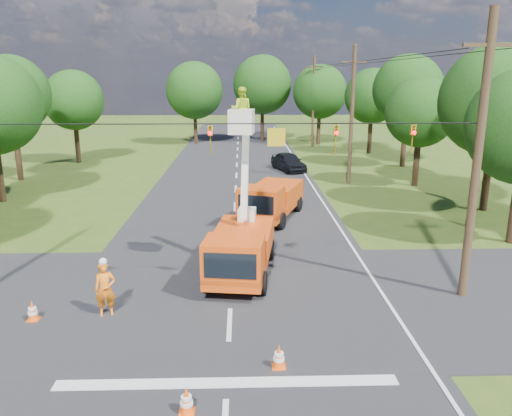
{
  "coord_description": "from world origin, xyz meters",
  "views": [
    {
      "loc": [
        0.43,
        -14.67,
        7.83
      ],
      "look_at": [
        1.01,
        5.03,
        2.6
      ],
      "focal_mm": 35.0,
      "sensor_mm": 36.0,
      "label": 1
    }
  ],
  "objects_px": {
    "bucket_truck": "(241,239)",
    "tree_right_e": "(372,96)",
    "distant_car": "(289,162)",
    "second_truck": "(271,200)",
    "traffic_cone_2": "(253,242)",
    "pole_right_far": "(313,101)",
    "tree_far_a": "(194,90)",
    "pole_right_mid": "(352,114)",
    "tree_far_c": "(320,92)",
    "tree_right_c": "(421,112)",
    "tree_left_f": "(73,100)",
    "tree_far_b": "(262,85)",
    "traffic_cone_0": "(186,401)",
    "ground_worker": "(105,289)",
    "tree_right_d": "(408,90)",
    "traffic_cone_3": "(272,217)",
    "tree_left_e": "(11,94)",
    "pole_right_near": "(477,158)",
    "tree_right_b": "(496,101)",
    "traffic_cone_4": "(32,311)",
    "traffic_cone_1": "(279,357)",
    "traffic_cone_7": "(294,195)"
  },
  "relations": [
    {
      "from": "traffic_cone_4",
      "to": "pole_right_mid",
      "type": "relative_size",
      "value": 0.07
    },
    {
      "from": "traffic_cone_3",
      "to": "tree_right_d",
      "type": "xyz_separation_m",
      "value": [
        12.74,
        17.42,
        6.32
      ]
    },
    {
      "from": "pole_right_far",
      "to": "tree_far_a",
      "type": "height_order",
      "value": "pole_right_far"
    },
    {
      "from": "bucket_truck",
      "to": "tree_right_e",
      "type": "height_order",
      "value": "tree_right_e"
    },
    {
      "from": "distant_car",
      "to": "traffic_cone_2",
      "type": "height_order",
      "value": "distant_car"
    },
    {
      "from": "traffic_cone_1",
      "to": "tree_right_e",
      "type": "height_order",
      "value": "tree_right_e"
    },
    {
      "from": "pole_right_near",
      "to": "tree_right_b",
      "type": "distance_m",
      "value": 13.71
    },
    {
      "from": "traffic_cone_1",
      "to": "tree_left_f",
      "type": "height_order",
      "value": "tree_left_f"
    },
    {
      "from": "tree_right_c",
      "to": "tree_far_b",
      "type": "bearing_deg",
      "value": 111.42
    },
    {
      "from": "ground_worker",
      "to": "pole_right_far",
      "type": "height_order",
      "value": "pole_right_far"
    },
    {
      "from": "tree_far_b",
      "to": "tree_far_c",
      "type": "height_order",
      "value": "tree_far_b"
    },
    {
      "from": "traffic_cone_2",
      "to": "tree_left_f",
      "type": "distance_m",
      "value": 29.76
    },
    {
      "from": "traffic_cone_4",
      "to": "tree_right_d",
      "type": "height_order",
      "value": "tree_right_d"
    },
    {
      "from": "tree_right_d",
      "to": "tree_right_e",
      "type": "height_order",
      "value": "tree_right_d"
    },
    {
      "from": "tree_left_e",
      "to": "distant_car",
      "type": "bearing_deg",
      "value": 8.61
    },
    {
      "from": "tree_left_f",
      "to": "tree_far_a",
      "type": "relative_size",
      "value": 0.88
    },
    {
      "from": "traffic_cone_0",
      "to": "traffic_cone_2",
      "type": "xyz_separation_m",
      "value": [
        1.84,
        11.64,
        0.0
      ]
    },
    {
      "from": "tree_left_e",
      "to": "tree_right_b",
      "type": "relative_size",
      "value": 0.98
    },
    {
      "from": "distant_car",
      "to": "tree_right_e",
      "type": "bearing_deg",
      "value": 28.38
    },
    {
      "from": "second_truck",
      "to": "distant_car",
      "type": "relative_size",
      "value": 1.4
    },
    {
      "from": "pole_right_near",
      "to": "pole_right_mid",
      "type": "xyz_separation_m",
      "value": [
        0.0,
        20.0,
        0.0
      ]
    },
    {
      "from": "distant_car",
      "to": "traffic_cone_0",
      "type": "relative_size",
      "value": 6.39
    },
    {
      "from": "pole_right_mid",
      "to": "pole_right_near",
      "type": "bearing_deg",
      "value": -90.0
    },
    {
      "from": "distant_car",
      "to": "tree_far_c",
      "type": "relative_size",
      "value": 0.49
    },
    {
      "from": "distant_car",
      "to": "pole_right_mid",
      "type": "distance_m",
      "value": 7.91
    },
    {
      "from": "traffic_cone_0",
      "to": "tree_far_c",
      "type": "relative_size",
      "value": 0.08
    },
    {
      "from": "bucket_truck",
      "to": "pole_right_mid",
      "type": "xyz_separation_m",
      "value": [
        8.12,
        17.86,
        3.53
      ]
    },
    {
      "from": "pole_right_mid",
      "to": "tree_far_c",
      "type": "relative_size",
      "value": 1.09
    },
    {
      "from": "tree_right_e",
      "to": "distant_car",
      "type": "bearing_deg",
      "value": -133.76
    },
    {
      "from": "distant_car",
      "to": "tree_far_a",
      "type": "height_order",
      "value": "tree_far_a"
    },
    {
      "from": "traffic_cone_3",
      "to": "distant_car",
      "type": "bearing_deg",
      "value": 81.38
    },
    {
      "from": "tree_right_e",
      "to": "tree_left_f",
      "type": "bearing_deg",
      "value": -170.08
    },
    {
      "from": "ground_worker",
      "to": "tree_right_d",
      "type": "distance_m",
      "value": 34.43
    },
    {
      "from": "traffic_cone_3",
      "to": "tree_left_e",
      "type": "relative_size",
      "value": 0.08
    },
    {
      "from": "tree_left_f",
      "to": "ground_worker",
      "type": "bearing_deg",
      "value": -71.13
    },
    {
      "from": "ground_worker",
      "to": "pole_right_mid",
      "type": "relative_size",
      "value": 0.19
    },
    {
      "from": "tree_right_b",
      "to": "tree_far_c",
      "type": "relative_size",
      "value": 1.05
    },
    {
      "from": "traffic_cone_0",
      "to": "bucket_truck",
      "type": "bearing_deg",
      "value": 81.28
    },
    {
      "from": "tree_right_b",
      "to": "distant_car",
      "type": "bearing_deg",
      "value": 128.67
    },
    {
      "from": "second_truck",
      "to": "traffic_cone_2",
      "type": "xyz_separation_m",
      "value": [
        -1.14,
        -4.97,
        -0.8
      ]
    },
    {
      "from": "tree_right_c",
      "to": "tree_left_f",
      "type": "bearing_deg",
      "value": 158.55
    },
    {
      "from": "ground_worker",
      "to": "traffic_cone_1",
      "type": "xyz_separation_m",
      "value": [
        5.56,
        -3.31,
        -0.6
      ]
    },
    {
      "from": "pole_right_far",
      "to": "tree_far_b",
      "type": "bearing_deg",
      "value": 137.73
    },
    {
      "from": "tree_left_f",
      "to": "tree_far_b",
      "type": "distance_m",
      "value": 23.3
    },
    {
      "from": "distant_car",
      "to": "tree_right_c",
      "type": "relative_size",
      "value": 0.58
    },
    {
      "from": "traffic_cone_3",
      "to": "tree_right_e",
      "type": "distance_m",
      "value": 28.52
    },
    {
      "from": "pole_right_far",
      "to": "traffic_cone_2",
      "type": "bearing_deg",
      "value": -102.32
    },
    {
      "from": "traffic_cone_2",
      "to": "traffic_cone_3",
      "type": "distance_m",
      "value": 4.44
    },
    {
      "from": "bucket_truck",
      "to": "traffic_cone_7",
      "type": "height_order",
      "value": "bucket_truck"
    },
    {
      "from": "bucket_truck",
      "to": "tree_far_b",
      "type": "relative_size",
      "value": 0.72
    }
  ]
}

